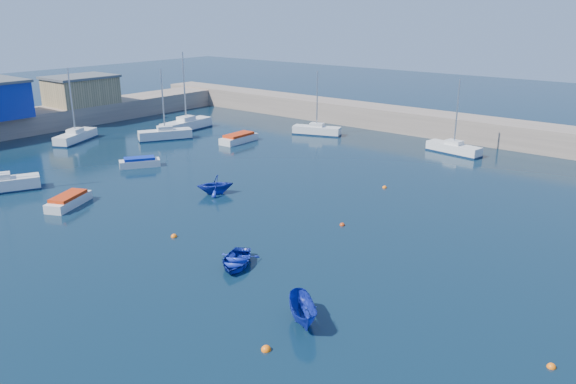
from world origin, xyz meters
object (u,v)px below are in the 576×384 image
Objects in this scene: motorboat_0 at (69,201)px; dinghy_left at (215,185)px; brick_shed_a at (81,91)px; sailboat_5 at (317,130)px; sailboat_3 at (165,134)px; sailboat_4 at (186,125)px; dinghy_center at (236,261)px; dinghy_right at (303,312)px; sailboat_2 at (76,136)px; sailboat_6 at (454,148)px; motorboat_2 at (239,138)px; sailboat_1 at (0,185)px; motorboat_1 at (140,162)px.

dinghy_left is at bearing 29.18° from motorboat_0.
sailboat_5 reaches higher than brick_shed_a.
sailboat_3 is 0.84× the size of sailboat_4.
sailboat_5 is 1.72× the size of motorboat_0.
motorboat_0 is at bearing 151.97° from dinghy_center.
sailboat_5 is (11.96, 13.19, -0.07)m from sailboat_3.
dinghy_left is at bearing 100.34° from dinghy_right.
dinghy_center is (36.86, -11.92, -0.24)m from sailboat_2.
sailboat_2 reaches higher than sailboat_6.
sailboat_4 reaches higher than motorboat_0.
brick_shed_a reaches higher than dinghy_left.
sailboat_5 reaches higher than dinghy_left.
sailboat_3 is at bearing -172.04° from dinghy_left.
brick_shed_a reaches higher than dinghy_center.
sailboat_4 is at bearing 116.59° from sailboat_6.
dinghy_right is (8.15, -36.23, 0.06)m from sailboat_6.
dinghy_center is (17.30, 0.47, -0.09)m from motorboat_0.
sailboat_4 is at bearing 172.80° from motorboat_2.
dinghy_right is at bearing -38.94° from sailboat_4.
motorboat_0 is at bearing 36.92° from sailboat_1.
dinghy_right is at bearing -49.43° from dinghy_center.
sailboat_4 is at bearing 113.38° from dinghy_center.
sailboat_4 reaches higher than sailboat_1.
motorboat_0 is at bearing -88.97° from dinghy_left.
sailboat_3 is (-4.80, 21.04, 0.02)m from sailboat_1.
dinghy_left is at bearing -33.29° from sailboat_2.
brick_shed_a is at bearing 94.69° from sailboat_5.
motorboat_2 is at bearing 132.99° from sailboat_5.
sailboat_2 reaches higher than sailboat_5.
sailboat_6 is at bearing 18.15° from brick_shed_a.
motorboat_0 is (19.56, -12.39, -0.15)m from sailboat_2.
dinghy_left is (14.13, 10.82, 0.16)m from sailboat_1.
sailboat_3 reaches higher than motorboat_1.
motorboat_1 is 1.22× the size of dinghy_right.
sailboat_3 is 2.52× the size of dinghy_right.
sailboat_4 reaches higher than sailboat_6.
dinghy_right reaches higher than dinghy_center.
motorboat_2 is (-4.47, -8.77, -0.09)m from sailboat_5.
sailboat_2 is 2.13× the size of motorboat_1.
motorboat_1 is at bearing -93.50° from motorboat_2.
brick_shed_a is 12.37m from sailboat_2.
sailboat_1 is (21.51, -21.04, -3.49)m from brick_shed_a.
sailboat_5 is at bearing 103.00° from sailboat_1.
dinghy_left is at bearing 62.26° from sailboat_1.
sailboat_6 is 1.97× the size of motorboat_1.
sailboat_2 is 38.74m from dinghy_center.
dinghy_right is at bearing 24.13° from sailboat_1.
sailboat_2 is 46.07m from dinghy_right.
brick_shed_a reaches higher than motorboat_0.
motorboat_1 reaches higher than dinghy_center.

